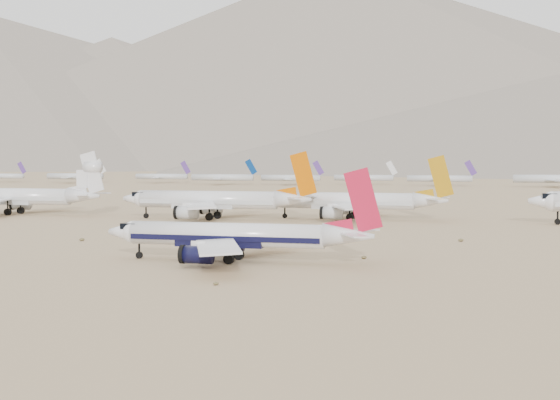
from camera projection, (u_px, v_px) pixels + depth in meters
ground at (210, 255)px, 123.65m from camera, size 7000.00×7000.00×0.00m
main_airliner at (238, 236)px, 115.27m from camera, size 39.96×39.03×14.10m
row2_gold_tail at (354, 202)px, 196.43m from camera, size 45.78×44.77×16.30m
row2_orange_tail at (216, 201)px, 196.06m from camera, size 48.35×47.30×17.25m
row2_white_trijet at (18, 196)px, 213.95m from camera, size 49.38×48.26×17.50m
distant_storage_row at (459, 178)px, 440.33m from camera, size 569.35×61.09×15.29m
mountain_range at (497, 79)px, 1689.04m from camera, size 7354.00×3024.00×470.00m
desert_scrub at (189, 285)px, 92.73m from camera, size 261.14×121.67×0.63m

